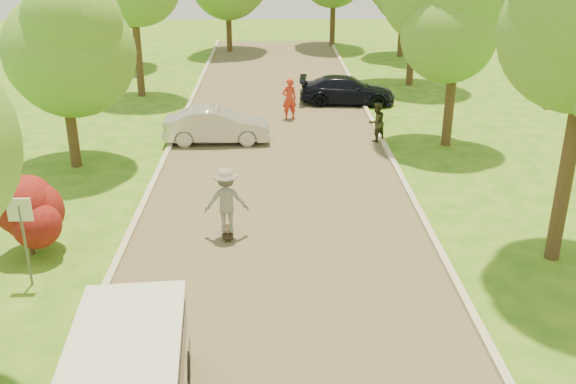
{
  "coord_description": "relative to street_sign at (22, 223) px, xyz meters",
  "views": [
    {
      "loc": [
        -0.17,
        -9.08,
        7.69
      ],
      "look_at": [
        0.21,
        6.32,
        1.3
      ],
      "focal_mm": 40.0,
      "sensor_mm": 36.0,
      "label": 1
    }
  ],
  "objects": [
    {
      "name": "road",
      "position": [
        5.8,
        4.0,
        -1.56
      ],
      "size": [
        8.0,
        60.0,
        0.01
      ],
      "primitive_type": "cube",
      "color": "#4C4438",
      "rests_on": "ground"
    },
    {
      "name": "curb_left",
      "position": [
        1.75,
        4.0,
        -1.5
      ],
      "size": [
        0.18,
        60.0,
        0.12
      ],
      "primitive_type": "cube",
      "color": "#B2AD9E",
      "rests_on": "ground"
    },
    {
      "name": "curb_right",
      "position": [
        9.85,
        4.0,
        -1.5
      ],
      "size": [
        0.18,
        60.0,
        0.12
      ],
      "primitive_type": "cube",
      "color": "#B2AD9E",
      "rests_on": "ground"
    },
    {
      "name": "street_sign",
      "position": [
        0.0,
        0.0,
        0.0
      ],
      "size": [
        0.55,
        0.06,
        2.17
      ],
      "color": "#59595E",
      "rests_on": "ground"
    },
    {
      "name": "red_shrub",
      "position": [
        -0.5,
        1.5,
        -0.47
      ],
      "size": [
        1.7,
        1.7,
        1.95
      ],
      "color": "#382619",
      "rests_on": "ground"
    },
    {
      "name": "tree_l_midb",
      "position": [
        -1.01,
        8.0,
        3.02
      ],
      "size": [
        4.3,
        4.2,
        6.62
      ],
      "color": "#382619",
      "rests_on": "ground"
    },
    {
      "name": "tree_r_midb",
      "position": [
        12.4,
        10.0,
        3.32
      ],
      "size": [
        4.51,
        4.4,
        7.01
      ],
      "color": "#382619",
      "rests_on": "ground"
    },
    {
      "name": "silver_sedan",
      "position": [
        3.5,
        10.56,
        -0.9
      ],
      "size": [
        4.06,
        1.49,
        1.33
      ],
      "primitive_type": "imported",
      "rotation": [
        0.0,
        0.0,
        1.59
      ],
      "color": "#B1B1B6",
      "rests_on": "ground"
    },
    {
      "name": "dark_sedan",
      "position": [
        9.1,
        16.25,
        -0.92
      ],
      "size": [
        4.55,
        2.15,
        1.28
      ],
      "primitive_type": "imported",
      "rotation": [
        0.0,
        0.0,
        1.49
      ],
      "color": "black",
      "rests_on": "ground"
    },
    {
      "name": "longboard",
      "position": [
        4.39,
        2.44,
        -1.46
      ],
      "size": [
        0.33,
        0.95,
        0.11
      ],
      "rotation": [
        0.0,
        0.0,
        3.22
      ],
      "color": "black",
      "rests_on": "ground"
    },
    {
      "name": "skateboarder",
      "position": [
        4.39,
        2.44,
        -0.54
      ],
      "size": [
        1.22,
        0.77,
        1.81
      ],
      "primitive_type": "imported",
      "rotation": [
        0.0,
        0.0,
        3.22
      ],
      "color": "gray",
      "rests_on": "longboard"
    },
    {
      "name": "person_striped",
      "position": [
        6.34,
        13.71,
        -0.68
      ],
      "size": [
        0.74,
        0.59,
        1.78
      ],
      "primitive_type": "imported",
      "rotation": [
        0.0,
        0.0,
        3.43
      ],
      "color": "red",
      "rests_on": "ground"
    },
    {
      "name": "person_olive",
      "position": [
        9.6,
        10.52,
        -0.8
      ],
      "size": [
        0.94,
        0.89,
        1.53
      ],
      "primitive_type": "imported",
      "rotation": [
        0.0,
        0.0,
        3.71
      ],
      "color": "#2B2E1B",
      "rests_on": "ground"
    }
  ]
}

